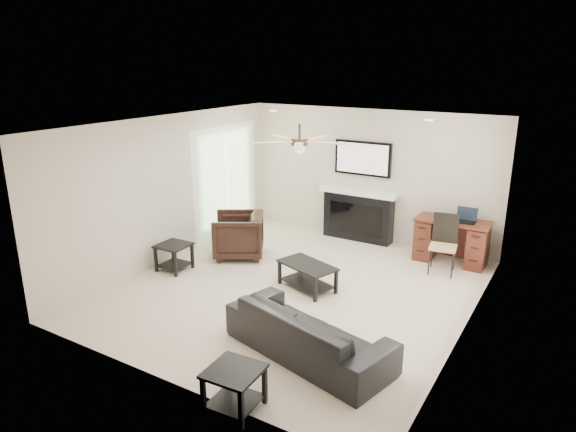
# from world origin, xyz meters

# --- Properties ---
(room_shell) EXTENTS (5.50, 5.54, 2.52)m
(room_shell) POSITION_xyz_m (0.19, 0.08, 1.68)
(room_shell) COLOR beige
(room_shell) RESTS_ON ground
(sofa) EXTENTS (2.23, 1.30, 0.61)m
(sofa) POSITION_xyz_m (1.05, -1.49, 0.31)
(sofa) COLOR black
(sofa) RESTS_ON ground
(armchair) EXTENTS (1.17, 1.16, 0.78)m
(armchair) POSITION_xyz_m (-1.55, 0.66, 0.39)
(armchair) COLOR black
(armchair) RESTS_ON ground
(coffee_table) EXTENTS (1.01, 0.77, 0.40)m
(coffee_table) POSITION_xyz_m (0.15, 0.11, 0.20)
(coffee_table) COLOR black
(coffee_table) RESTS_ON ground
(end_table_near) EXTENTS (0.55, 0.55, 0.45)m
(end_table_near) POSITION_xyz_m (0.90, -2.74, 0.23)
(end_table_near) COLOR black
(end_table_near) RESTS_ON ground
(end_table_left) EXTENTS (0.51, 0.51, 0.45)m
(end_table_left) POSITION_xyz_m (-2.10, -0.39, 0.23)
(end_table_left) COLOR black
(end_table_left) RESTS_ON ground
(fireplace_unit) EXTENTS (1.52, 0.34, 1.91)m
(fireplace_unit) POSITION_xyz_m (-0.11, 2.58, 0.95)
(fireplace_unit) COLOR black
(fireplace_unit) RESTS_ON ground
(desk) EXTENTS (1.22, 0.56, 0.76)m
(desk) POSITION_xyz_m (1.74, 2.32, 0.38)
(desk) COLOR #411610
(desk) RESTS_ON ground
(desk_chair) EXTENTS (0.48, 0.50, 0.97)m
(desk_chair) POSITION_xyz_m (1.74, 1.77, 0.48)
(desk_chair) COLOR black
(desk_chair) RESTS_ON ground
(laptop) EXTENTS (0.33, 0.24, 0.23)m
(laptop) POSITION_xyz_m (1.94, 2.30, 0.88)
(laptop) COLOR black
(laptop) RESTS_ON desk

